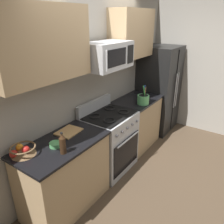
# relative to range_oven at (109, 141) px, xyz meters

# --- Properties ---
(ground_plane) EXTENTS (16.00, 16.00, 0.00)m
(ground_plane) POSITION_rel_range_oven_xyz_m (0.00, -0.68, -0.47)
(ground_plane) COLOR #473828
(wall_back) EXTENTS (8.00, 0.10, 2.60)m
(wall_back) POSITION_rel_range_oven_xyz_m (0.00, 0.37, 0.83)
(wall_back) COLOR #9E998E
(wall_back) RESTS_ON ground
(counter_left) EXTENTS (1.11, 0.61, 0.91)m
(counter_left) POSITION_rel_range_oven_xyz_m (-0.94, -0.00, -0.02)
(counter_left) COLOR tan
(counter_left) RESTS_ON ground
(range_oven) EXTENTS (0.76, 0.65, 1.09)m
(range_oven) POSITION_rel_range_oven_xyz_m (0.00, 0.00, 0.00)
(range_oven) COLOR #B2B5BA
(range_oven) RESTS_ON ground
(counter_right) EXTENTS (0.93, 0.61, 0.91)m
(counter_right) POSITION_rel_range_oven_xyz_m (0.85, -0.00, -0.02)
(counter_right) COLOR tan
(counter_right) RESTS_ON ground
(refrigerator) EXTENTS (0.80, 0.72, 1.73)m
(refrigerator) POSITION_rel_range_oven_xyz_m (1.74, -0.02, 0.39)
(refrigerator) COLOR black
(refrigerator) RESTS_ON ground
(wall_right) EXTENTS (0.10, 8.00, 2.60)m
(wall_right) POSITION_rel_range_oven_xyz_m (2.24, -0.68, 0.83)
(wall_right) COLOR #9E998E
(wall_right) RESTS_ON ground
(microwave) EXTENTS (0.73, 0.44, 0.34)m
(microwave) POSITION_rel_range_oven_xyz_m (-0.00, 0.03, 1.30)
(microwave) COLOR #B2B5BA
(upper_cabinets_left) EXTENTS (1.10, 0.34, 0.74)m
(upper_cabinets_left) POSITION_rel_range_oven_xyz_m (-0.95, 0.15, 1.52)
(upper_cabinets_left) COLOR tan
(upper_cabinets_right) EXTENTS (0.92, 0.34, 0.74)m
(upper_cabinets_right) POSITION_rel_range_oven_xyz_m (0.86, 0.15, 1.52)
(upper_cabinets_right) COLOR tan
(utensil_crock) EXTENTS (0.19, 0.19, 0.32)m
(utensil_crock) POSITION_rel_range_oven_xyz_m (0.70, -0.19, 0.52)
(utensil_crock) COLOR #59AD66
(utensil_crock) RESTS_ON counter_right
(fruit_basket) EXTENTS (0.26, 0.26, 0.11)m
(fruit_basket) POSITION_rel_range_oven_xyz_m (-1.33, 0.15, 0.49)
(fruit_basket) COLOR brown
(fruit_basket) RESTS_ON counter_left
(apple_loose) EXTENTS (0.08, 0.08, 0.08)m
(apple_loose) POSITION_rel_range_oven_xyz_m (-1.42, 0.19, 0.48)
(apple_loose) COLOR red
(apple_loose) RESTS_ON counter_left
(cutting_board) EXTENTS (0.32, 0.26, 0.02)m
(cutting_board) POSITION_rel_range_oven_xyz_m (-0.71, 0.12, 0.44)
(cutting_board) COLOR tan
(cutting_board) RESTS_ON counter_left
(bottle_soy) EXTENTS (0.07, 0.07, 0.24)m
(bottle_soy) POSITION_rel_range_oven_xyz_m (-1.08, -0.17, 0.55)
(bottle_soy) COLOR #382314
(bottle_soy) RESTS_ON counter_left
(prep_bowl) EXTENTS (0.13, 0.13, 0.05)m
(prep_bowl) POSITION_rel_range_oven_xyz_m (-1.04, -0.00, 0.46)
(prep_bowl) COLOR #59AD66
(prep_bowl) RESTS_ON counter_left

